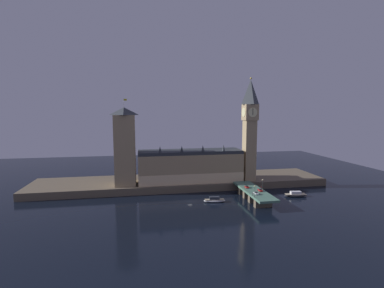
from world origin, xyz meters
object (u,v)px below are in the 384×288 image
at_px(car_northbound_lead, 247,187).
at_px(pedestrian_mid_walk, 261,188).
at_px(boat_downstream, 296,195).
at_px(street_lamp_mid, 263,183).
at_px(clock_tower, 250,127).
at_px(pedestrian_near_rail, 253,194).
at_px(boat_upstream, 214,200).
at_px(car_southbound_lead, 260,190).
at_px(victoria_tower, 125,146).
at_px(car_northbound_trail, 256,193).
at_px(street_lamp_near, 255,190).

relative_size(car_northbound_lead, pedestrian_mid_walk, 2.15).
bearing_deg(boat_downstream, street_lamp_mid, -176.06).
height_order(clock_tower, car_northbound_lead, clock_tower).
distance_m(pedestrian_near_rail, boat_upstream, 24.41).
distance_m(car_southbound_lead, street_lamp_mid, 5.82).
bearing_deg(victoria_tower, car_northbound_trail, -28.49).
distance_m(car_northbound_lead, pedestrian_near_rail, 16.68).
bearing_deg(street_lamp_near, clock_tower, 72.41).
bearing_deg(car_southbound_lead, boat_downstream, 10.17).
relative_size(car_northbound_lead, car_northbound_trail, 1.00).
bearing_deg(car_southbound_lead, car_northbound_trail, -130.69).
xyz_separation_m(car_northbound_lead, car_southbound_lead, (5.44, -8.78, 0.03)).
height_order(car_southbound_lead, pedestrian_near_rail, pedestrian_near_rail).
bearing_deg(street_lamp_mid, pedestrian_mid_walk, 111.07).
height_order(car_southbound_lead, street_lamp_mid, street_lamp_mid).
relative_size(victoria_tower, street_lamp_mid, 8.80).
xyz_separation_m(pedestrian_mid_walk, street_lamp_near, (-11.29, -15.76, 3.55)).
distance_m(street_lamp_mid, boat_upstream, 33.44).
height_order(street_lamp_near, boat_upstream, street_lamp_near).
xyz_separation_m(car_northbound_trail, pedestrian_near_rail, (-2.72, -1.34, 0.24)).
relative_size(victoria_tower, pedestrian_near_rail, 33.70).
xyz_separation_m(clock_tower, victoria_tower, (-90.86, 2.92, -13.21)).
bearing_deg(boat_upstream, car_northbound_trail, -22.94).
relative_size(street_lamp_mid, boat_downstream, 0.43).
bearing_deg(victoria_tower, clock_tower, -1.84).
relative_size(clock_tower, pedestrian_mid_walk, 42.18).
bearing_deg(car_northbound_trail, car_northbound_lead, 90.00).
xyz_separation_m(car_northbound_trail, boat_upstream, (-23.44, 9.92, -6.08)).
height_order(car_northbound_lead, street_lamp_mid, street_lamp_mid).
bearing_deg(boat_downstream, boat_upstream, -178.58).
bearing_deg(boat_upstream, pedestrian_mid_walk, 1.35).
height_order(car_northbound_lead, car_northbound_trail, car_northbound_trail).
relative_size(car_northbound_trail, street_lamp_mid, 0.57).
height_order(victoria_tower, street_lamp_near, victoria_tower).
relative_size(pedestrian_mid_walk, street_lamp_near, 0.25).
bearing_deg(boat_downstream, car_northbound_lead, 173.53).
distance_m(pedestrian_near_rail, pedestrian_mid_walk, 16.20).
height_order(clock_tower, car_southbound_lead, clock_tower).
bearing_deg(victoria_tower, pedestrian_near_rail, -30.09).
distance_m(car_northbound_lead, pedestrian_mid_walk, 9.30).
height_order(clock_tower, car_northbound_trail, clock_tower).
height_order(car_northbound_trail, pedestrian_near_rail, pedestrian_near_rail).
xyz_separation_m(victoria_tower, pedestrian_near_rail, (76.87, -44.54, -25.05)).
xyz_separation_m(street_lamp_mid, boat_downstream, (24.77, 1.70, -9.65)).
bearing_deg(street_lamp_mid, victoria_tower, 159.15).
distance_m(victoria_tower, car_northbound_trail, 94.03).
distance_m(victoria_tower, car_northbound_lead, 88.13).
bearing_deg(victoria_tower, boat_upstream, -30.65).
bearing_deg(boat_upstream, boat_downstream, 1.42).
xyz_separation_m(clock_tower, street_lamp_near, (-14.39, -45.38, -34.70)).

